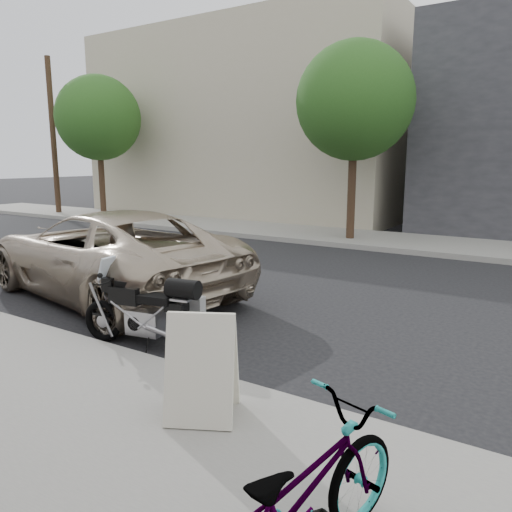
# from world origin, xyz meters

# --- Properties ---
(ground) EXTENTS (120.00, 120.00, 0.00)m
(ground) POSITION_xyz_m (0.00, 0.00, 0.00)
(ground) COLOR black
(ground) RESTS_ON ground
(far_sidewalk) EXTENTS (44.00, 3.00, 0.15)m
(far_sidewalk) POSITION_xyz_m (0.00, -6.50, 0.07)
(far_sidewalk) COLOR gray
(far_sidewalk) RESTS_ON ground
(far_building_cream) EXTENTS (14.00, 11.00, 8.00)m
(far_building_cream) POSITION_xyz_m (9.00, -13.50, 4.00)
(far_building_cream) COLOR #ADA48A
(far_building_cream) RESTS_ON ground
(street_tree_mid) EXTENTS (3.40, 3.40, 5.70)m
(street_tree_mid) POSITION_xyz_m (2.00, -6.00, 4.14)
(street_tree_mid) COLOR #3A271A
(street_tree_mid) RESTS_ON far_sidewalk
(street_tree_right) EXTENTS (3.40, 3.40, 5.70)m
(street_tree_right) POSITION_xyz_m (13.00, -6.00, 4.14)
(street_tree_right) COLOR #3A271A
(street_tree_right) RESTS_ON far_sidewalk
(utility_pole) EXTENTS (0.24, 0.24, 6.70)m
(utility_pole) POSITION_xyz_m (16.00, -6.00, 3.50)
(utility_pole) COLOR #3A271A
(utility_pole) RESTS_ON far_sidewalk
(motorcycle) EXTENTS (1.91, 0.83, 1.22)m
(motorcycle) POSITION_xyz_m (0.91, 3.57, 0.52)
(motorcycle) COLOR black
(motorcycle) RESTS_ON ground
(minivan) EXTENTS (6.14, 3.67, 1.60)m
(minivan) POSITION_xyz_m (3.50, 2.00, 0.80)
(minivan) COLOR #B7A68E
(minivan) RESTS_ON ground
(bicycle_front) EXTENTS (1.08, 1.89, 0.94)m
(bicycle_front) POSITION_xyz_m (-2.51, 5.92, 0.62)
(bicycle_front) COLOR gray
(bicycle_front) RESTS_ON near_sidewalk
(sandwich_sign) EXTENTS (0.81, 0.79, 0.99)m
(sandwich_sign) POSITION_xyz_m (-0.94, 4.80, 0.65)
(sandwich_sign) COLOR white
(sandwich_sign) RESTS_ON near_sidewalk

